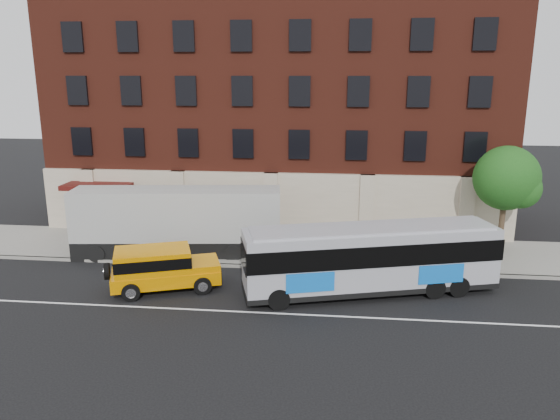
# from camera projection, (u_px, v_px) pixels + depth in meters

# --- Properties ---
(ground) EXTENTS (120.00, 120.00, 0.00)m
(ground) POSITION_uv_depth(u_px,v_px,m) (238.00, 317.00, 23.12)
(ground) COLOR black
(ground) RESTS_ON ground
(sidewalk) EXTENTS (60.00, 6.00, 0.15)m
(sidewalk) POSITION_uv_depth(u_px,v_px,m) (265.00, 249.00, 31.77)
(sidewalk) COLOR gray
(sidewalk) RESTS_ON ground
(kerb) EXTENTS (60.00, 0.25, 0.15)m
(kerb) POSITION_uv_depth(u_px,v_px,m) (258.00, 267.00, 28.88)
(kerb) COLOR gray
(kerb) RESTS_ON ground
(lane_line) EXTENTS (60.00, 0.12, 0.01)m
(lane_line) POSITION_uv_depth(u_px,v_px,m) (240.00, 312.00, 23.60)
(lane_line) COLOR white
(lane_line) RESTS_ON ground
(building) EXTENTS (30.00, 12.10, 15.00)m
(building) POSITION_uv_depth(u_px,v_px,m) (280.00, 112.00, 37.53)
(building) COLOR #571F14
(building) RESTS_ON sidewalk
(sign_pole) EXTENTS (0.30, 0.20, 2.50)m
(sign_pole) POSITION_uv_depth(u_px,v_px,m) (106.00, 236.00, 29.56)
(sign_pole) COLOR slate
(sign_pole) RESTS_ON ground
(street_tree) EXTENTS (3.60, 3.60, 6.20)m
(street_tree) POSITION_uv_depth(u_px,v_px,m) (507.00, 181.00, 29.75)
(street_tree) COLOR #39271C
(street_tree) RESTS_ON sidewalk
(city_bus) EXTENTS (12.27, 5.75, 3.30)m
(city_bus) POSITION_uv_depth(u_px,v_px,m) (371.00, 257.00, 25.19)
(city_bus) COLOR #A4A4AD
(city_bus) RESTS_ON ground
(yellow_suv) EXTENTS (5.55, 3.73, 2.07)m
(yellow_suv) POSITION_uv_depth(u_px,v_px,m) (160.00, 267.00, 25.73)
(yellow_suv) COLOR orange
(yellow_suv) RESTS_ON ground
(shipping_container) EXTENTS (11.87, 3.66, 3.89)m
(shipping_container) POSITION_uv_depth(u_px,v_px,m) (178.00, 223.00, 30.46)
(shipping_container) COLOR black
(shipping_container) RESTS_ON ground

